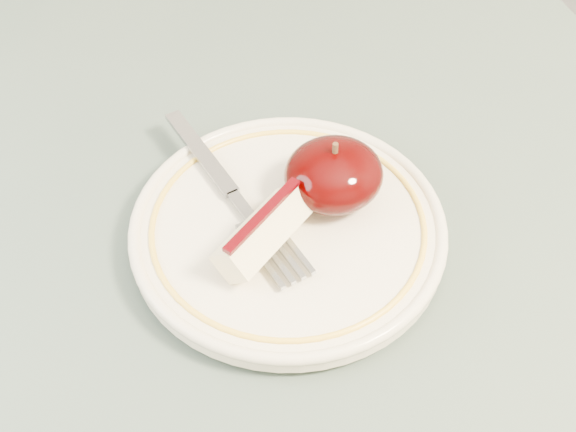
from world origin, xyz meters
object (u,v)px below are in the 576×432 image
object	(u,v)px
table	(189,424)
apple_half	(334,175)
fork	(233,195)
plate	(288,229)

from	to	relation	value
table	apple_half	bearing A→B (deg)	31.74
fork	apple_half	bearing A→B (deg)	-118.18
table	apple_half	xyz separation A→B (m)	(0.14, 0.09, 0.13)
fork	table	bearing A→B (deg)	134.28
plate	fork	xyz separation A→B (m)	(-0.03, 0.04, 0.01)
table	apple_half	world-z (taller)	apple_half
table	fork	xyz separation A→B (m)	(0.07, 0.11, 0.11)
plate	table	bearing A→B (deg)	-144.89
table	plate	bearing A→B (deg)	35.11
table	apple_half	size ratio (longest dim) A/B	12.63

